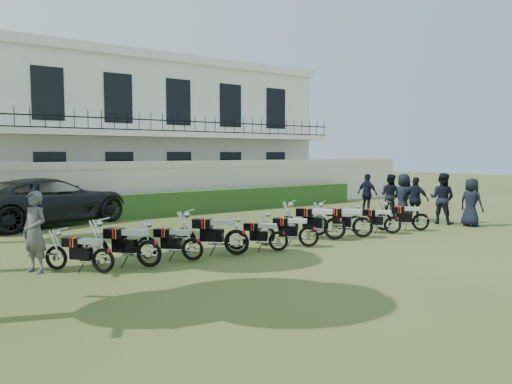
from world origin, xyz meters
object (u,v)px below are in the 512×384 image
motorcycle_0 (103,254)px  motorcycle_5 (309,232)px  suv (49,201)px  officer_4 (390,195)px  officer_2 (416,200)px  inspector (35,232)px  motorcycle_8 (393,221)px  motorcycle_9 (421,218)px  officer_3 (403,197)px  motorcycle_4 (278,236)px  motorcycle_7 (363,222)px  motorcycle_1 (149,247)px  officer_5 (367,194)px  officer_1 (442,198)px  motorcycle_6 (335,223)px  motorcycle_2 (193,244)px  motorcycle_3 (237,236)px  officer_0 (471,202)px

motorcycle_0 → motorcycle_5: bearing=-44.4°
suv → officer_4: officer_4 is taller
officer_2 → inspector: bearing=78.4°
motorcycle_8 → motorcycle_9: motorcycle_9 is taller
motorcycle_9 → officer_3: 2.74m
motorcycle_4 → motorcycle_7: size_ratio=0.77×
officer_2 → officer_3: (0.05, 0.60, 0.05)m
motorcycle_1 → motorcycle_5: bearing=-42.4°
motorcycle_8 → officer_5: officer_5 is taller
inspector → officer_5: size_ratio=1.04×
officer_1 → officer_3: officer_1 is taller
officer_2 → motorcycle_1: bearing=83.9°
inspector → officer_4: inspector is taller
inspector → officer_2: 13.60m
motorcycle_0 → motorcycle_6: motorcycle_6 is taller
motorcycle_1 → officer_2: officer_2 is taller
motorcycle_1 → officer_3: size_ratio=0.87×
motorcycle_7 → motorcycle_1: bearing=140.5°
motorcycle_6 → motorcycle_7: (1.00, -0.21, -0.03)m
officer_5 → motorcycle_8: bearing=136.5°
motorcycle_1 → motorcycle_2: 1.16m
motorcycle_4 → officer_3: (7.85, 1.97, 0.50)m
suv → officer_1: size_ratio=3.25×
officer_1 → motorcycle_2: bearing=76.8°
motorcycle_3 → inspector: size_ratio=0.89×
motorcycle_4 → suv: suv is taller
motorcycle_8 → officer_2: size_ratio=0.82×
motorcycle_0 → officer_4: 13.31m
suv → motorcycle_0: bearing=156.5°
officer_5 → motorcycle_1: bearing=105.5°
motorcycle_6 → inspector: bearing=135.7°
motorcycle_8 → officer_1: (3.44, 0.47, 0.52)m
inspector → officer_3: officer_3 is taller
motorcycle_5 → officer_3: 7.10m
motorcycle_9 → motorcycle_7: bearing=124.0°
motorcycle_0 → officer_0: officer_0 is taller
motorcycle_3 → officer_5: size_ratio=0.93×
motorcycle_0 → motorcycle_6: (7.08, -0.02, 0.10)m
motorcycle_7 → officer_1: bearing=-33.5°
motorcycle_2 → motorcycle_9: size_ratio=0.91×
motorcycle_5 → motorcycle_9: 5.06m
motorcycle_5 → officer_3: (6.79, 2.01, 0.47)m
motorcycle_4 → motorcycle_6: motorcycle_6 is taller
motorcycle_1 → officer_3: bearing=-30.3°
motorcycle_0 → motorcycle_9: (10.74, -0.44, 0.03)m
motorcycle_8 → officer_0: officer_0 is taller
officer_4 → officer_2: bearing=150.5°
motorcycle_5 → motorcycle_8: motorcycle_5 is taller
motorcycle_2 → motorcycle_3: (1.23, -0.09, 0.09)m
motorcycle_2 → officer_3: bearing=-32.3°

